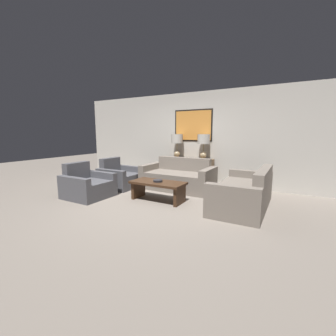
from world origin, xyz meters
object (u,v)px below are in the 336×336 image
Objects in this scene: console_table at (189,171)px; coffee_table at (158,187)px; armchair_near_camera at (87,186)px; couch_by_back_wall at (178,178)px; couch_by_side at (244,193)px; table_lamp_right at (204,142)px; armchair_near_back_wall at (120,178)px; table_lamp_left at (177,141)px; decorative_bowl at (158,181)px.

coffee_table is (0.09, -1.89, -0.06)m from console_table.
couch_by_back_wall is at bearing 48.73° from armchair_near_camera.
armchair_near_camera is at bearing -163.12° from couch_by_side.
console_table is at bearing 90.00° from couch_by_back_wall.
table_lamp_right is 2.13m from coffee_table.
coffee_table is at bearing 19.37° from armchair_near_camera.
armchair_near_back_wall is (-3.34, 0.11, -0.02)m from couch_by_side.
table_lamp_right reaches higher than coffee_table.
console_table is at bearing 141.86° from couch_by_side.
table_lamp_right reaches higher than couch_by_back_wall.
coffee_table is 1.28× the size of armchair_near_camera.
table_lamp_left is 0.83m from table_lamp_right.
armchair_near_camera reaches higher than console_table.
coffee_table is at bearing 116.70° from decorative_bowl.
coffee_table is (-1.75, -0.45, 0.03)m from couch_by_side.
table_lamp_right is 0.74× the size of armchair_near_back_wall.
armchair_near_back_wall is at bearing -158.43° from couch_by_back_wall.
armchair_near_camera is (-3.34, -1.01, -0.02)m from couch_by_side.
armchair_near_back_wall is at bearing 160.22° from decorative_bowl.
couch_by_side is (1.84, -1.44, -0.09)m from console_table.
couch_by_side reaches higher than decorative_bowl.
couch_by_back_wall is (0.42, -0.74, -0.95)m from table_lamp_left.
coffee_table is at bearing -99.87° from table_lamp_right.
table_lamp_right is 0.37× the size of couch_by_side.
coffee_table is at bearing -75.08° from table_lamp_left.
couch_by_back_wall is 1.62m from armchair_near_back_wall.
table_lamp_left is 1.00× the size of table_lamp_right.
table_lamp_left is 0.37× the size of couch_by_back_wall.
table_lamp_right is 2.09m from decorative_bowl.
table_lamp_right reaches higher than armchair_near_back_wall.
table_lamp_left is 2.17m from coffee_table.
couch_by_side is 1.81m from coffee_table.
couch_by_side is at bearing -45.46° from table_lamp_right.
couch_by_side is at bearing 14.54° from coffee_table.
armchair_near_camera is (-1.09, -2.46, -0.97)m from table_lamp_left.
table_lamp_left is at bearing 105.02° from decorative_bowl.
couch_by_back_wall is at bearing 94.65° from decorative_bowl.
couch_by_side is at bearing 15.08° from decorative_bowl.
decorative_bowl is (0.01, -0.02, 0.14)m from coffee_table.
armchair_near_back_wall is (-1.60, 0.58, -0.19)m from decorative_bowl.
armchair_near_back_wall is (-1.09, -1.33, -0.97)m from table_lamp_left.
couch_by_side is (1.42, -1.44, -0.95)m from table_lamp_right.
couch_by_back_wall is 1.57× the size of coffee_table.
armchair_near_camera is at bearing -90.00° from armchair_near_back_wall.
table_lamp_right is at bearing 51.90° from armchair_near_camera.
couch_by_side is at bearing 16.88° from armchair_near_camera.
armchair_near_camera is at bearing -121.56° from console_table.
console_table is at bearing 92.86° from decorative_bowl.
couch_by_side is 1.57× the size of coffee_table.
table_lamp_left reaches higher than couch_by_side.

